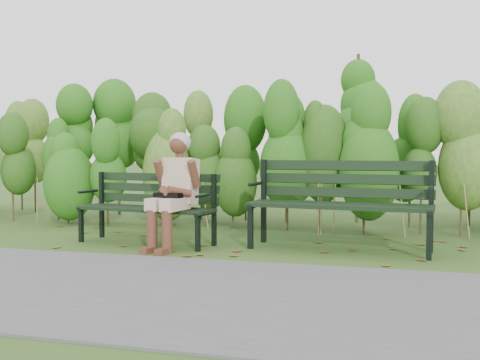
# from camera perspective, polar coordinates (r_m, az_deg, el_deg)

# --- Properties ---
(ground) EXTENTS (80.00, 80.00, 0.00)m
(ground) POSITION_cam_1_polar(r_m,az_deg,el_deg) (6.60, -0.82, -6.67)
(ground) COLOR #28491A
(footpath) EXTENTS (60.00, 2.50, 0.01)m
(footpath) POSITION_cam_1_polar(r_m,az_deg,el_deg) (4.57, -8.71, -11.00)
(footpath) COLOR #474749
(footpath) RESTS_ON ground
(hedge_band) EXTENTS (11.04, 1.67, 2.42)m
(hedge_band) POSITION_cam_1_polar(r_m,az_deg,el_deg) (8.31, 2.79, 4.02)
(hedge_band) COLOR #47381E
(hedge_band) RESTS_ON ground
(leaf_litter) EXTENTS (5.67, 2.21, 0.01)m
(leaf_litter) POSITION_cam_1_polar(r_m,az_deg,el_deg) (6.59, -3.93, -6.67)
(leaf_litter) COLOR brown
(leaf_litter) RESTS_ON ground
(bench_left) EXTENTS (1.74, 0.79, 0.84)m
(bench_left) POSITION_cam_1_polar(r_m,az_deg,el_deg) (6.82, -9.13, -2.20)
(bench_left) COLOR black
(bench_left) RESTS_ON ground
(bench_right) EXTENTS (2.06, 0.83, 1.00)m
(bench_right) POSITION_cam_1_polar(r_m,az_deg,el_deg) (6.41, 10.22, -1.68)
(bench_right) COLOR black
(bench_right) RESTS_ON ground
(seated_woman) EXTENTS (0.56, 0.83, 1.32)m
(seated_woman) POSITION_cam_1_polar(r_m,az_deg,el_deg) (6.42, -6.67, -0.38)
(seated_woman) COLOR tan
(seated_woman) RESTS_ON ground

